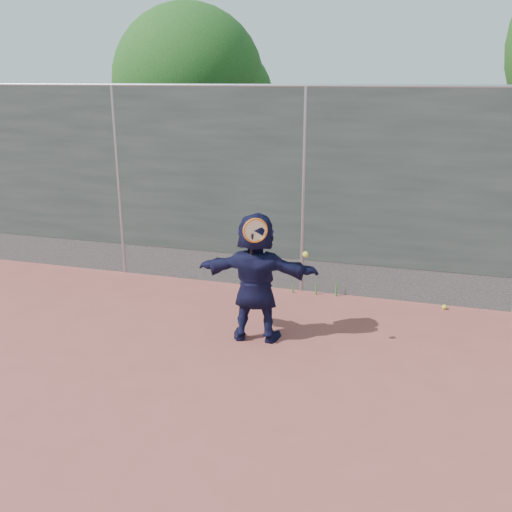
# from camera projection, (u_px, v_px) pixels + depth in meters

# --- Properties ---
(ground) EXTENTS (80.00, 80.00, 0.00)m
(ground) POSITION_uv_depth(u_px,v_px,m) (226.00, 414.00, 5.52)
(ground) COLOR #9E4C42
(ground) RESTS_ON ground
(player) EXTENTS (1.53, 0.62, 1.61)m
(player) POSITION_uv_depth(u_px,v_px,m) (256.00, 277.00, 6.89)
(player) COLOR #131435
(player) RESTS_ON ground
(ball_ground) EXTENTS (0.07, 0.07, 0.07)m
(ball_ground) POSITION_uv_depth(u_px,v_px,m) (444.00, 307.00, 7.99)
(ball_ground) COLOR #C8D42F
(ball_ground) RESTS_ON ground
(fence) EXTENTS (20.00, 0.06, 3.03)m
(fence) POSITION_uv_depth(u_px,v_px,m) (304.00, 188.00, 8.25)
(fence) COLOR #38423D
(fence) RESTS_ON ground
(swing_action) EXTENTS (0.75, 0.17, 0.51)m
(swing_action) POSITION_uv_depth(u_px,v_px,m) (260.00, 234.00, 6.50)
(swing_action) COLOR orange
(swing_action) RESTS_ON ground
(tree_left) EXTENTS (3.15, 3.00, 4.53)m
(tree_left) POSITION_uv_depth(u_px,v_px,m) (197.00, 86.00, 11.40)
(tree_left) COLOR #382314
(tree_left) RESTS_ON ground
(weed_clump) EXTENTS (0.68, 0.07, 0.30)m
(weed_clump) POSITION_uv_depth(u_px,v_px,m) (319.00, 286.00, 8.50)
(weed_clump) COLOR #387226
(weed_clump) RESTS_ON ground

